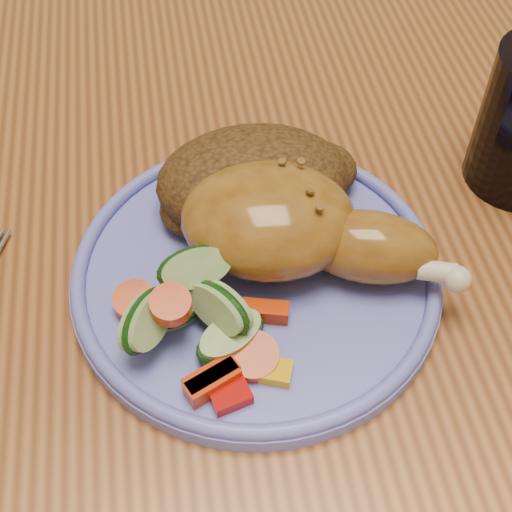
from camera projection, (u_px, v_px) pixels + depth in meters
The scene contains 7 objects.
dining_table at pixel (290, 260), 0.61m from camera, with size 0.90×1.40×0.75m.
chair_far at pixel (211, 26), 1.13m from camera, with size 0.42×0.42×0.91m.
plate at pixel (256, 275), 0.49m from camera, with size 0.25×0.25×0.01m, color #5E66CA.
plate_rim at pixel (256, 265), 0.48m from camera, with size 0.25×0.25×0.01m, color #5E66CA.
chicken_leg at pixel (293, 226), 0.47m from camera, with size 0.19×0.13×0.06m.
rice_pilaf at pixel (257, 181), 0.50m from camera, with size 0.15×0.10×0.06m.
vegetable_pile at pixel (196, 317), 0.44m from camera, with size 0.12×0.11×0.06m.
Camera 1 is at (-0.09, -0.37, 1.14)m, focal length 50.00 mm.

